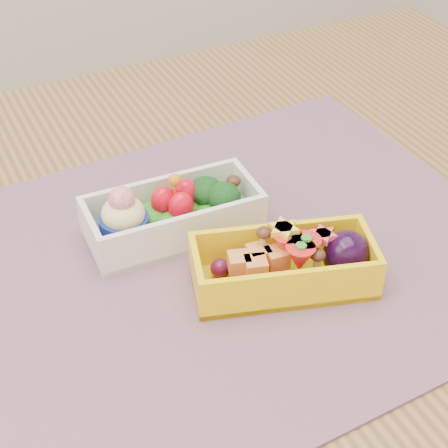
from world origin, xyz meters
name	(u,v)px	position (x,y,z in m)	size (l,w,h in m)	color
table	(176,319)	(0.00, 0.00, 0.65)	(1.20, 0.80, 0.75)	brown
placemat	(219,260)	(0.03, -0.04, 0.75)	(0.57, 0.44, 0.00)	#845B6B
bento_white	(172,214)	(0.01, 0.02, 0.78)	(0.17, 0.08, 0.07)	silver
bento_yellow	(288,264)	(0.07, -0.10, 0.78)	(0.18, 0.12, 0.06)	yellow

